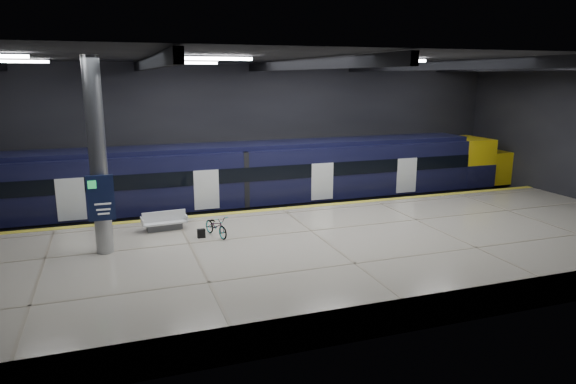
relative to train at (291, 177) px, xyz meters
name	(u,v)px	position (x,y,z in m)	size (l,w,h in m)	color
ground	(302,248)	(-1.43, -5.50, -2.06)	(30.00, 30.00, 0.00)	black
room_shell	(303,116)	(-1.43, -5.49, 3.66)	(30.10, 16.10, 8.05)	black
platform	(326,255)	(-1.43, -8.00, -1.51)	(30.00, 11.00, 1.10)	#B8B09C
safety_strip	(282,209)	(-1.43, -2.75, -0.95)	(30.00, 0.40, 0.01)	gold
rails	(266,215)	(-1.43, 0.00, -1.98)	(30.00, 1.52, 0.16)	gray
train	(291,177)	(0.00, 0.00, 0.00)	(29.40, 2.84, 3.79)	black
bench	(164,223)	(-7.12, -4.42, -0.68)	(1.87, 0.88, 0.80)	#595B60
bicycle	(216,226)	(-5.26, -5.96, -0.54)	(0.56, 1.60, 0.84)	#99999E
pannier_bag	(201,233)	(-5.86, -5.96, -0.78)	(0.30, 0.18, 0.35)	black
info_column	(98,160)	(-9.43, -6.52, 2.40)	(0.90, 0.78, 6.90)	#9EA0A5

